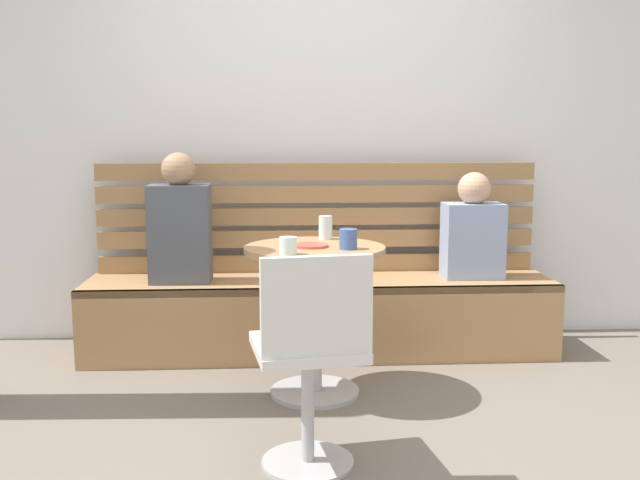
{
  "coord_description": "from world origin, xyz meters",
  "views": [
    {
      "loc": [
        -0.24,
        -2.82,
        1.27
      ],
      "look_at": [
        -0.03,
        0.66,
        0.75
      ],
      "focal_mm": 39.71,
      "sensor_mm": 36.0,
      "label": 1
    }
  ],
  "objects_px": {
    "cup_glass_short": "(288,246)",
    "plate_small": "(311,246)",
    "cafe_table": "(315,291)",
    "white_chair": "(311,353)",
    "person_child_left": "(473,232)",
    "cup_mug_blue": "(348,239)",
    "person_adult": "(180,225)",
    "booth_bench": "(320,316)",
    "cup_glass_tall": "(326,228)"
  },
  "relations": [
    {
      "from": "white_chair",
      "to": "cup_glass_short",
      "type": "height_order",
      "value": "white_chair"
    },
    {
      "from": "white_chair",
      "to": "person_child_left",
      "type": "bearing_deg",
      "value": 55.83
    },
    {
      "from": "cup_glass_short",
      "to": "plate_small",
      "type": "xyz_separation_m",
      "value": [
        0.11,
        0.22,
        -0.03
      ]
    },
    {
      "from": "person_adult",
      "to": "person_child_left",
      "type": "relative_size",
      "value": 1.19
    },
    {
      "from": "cup_mug_blue",
      "to": "person_adult",
      "type": "bearing_deg",
      "value": 139.59
    },
    {
      "from": "person_child_left",
      "to": "white_chair",
      "type": "bearing_deg",
      "value": -124.17
    },
    {
      "from": "white_chair",
      "to": "person_adult",
      "type": "xyz_separation_m",
      "value": [
        -0.67,
        1.47,
        0.3
      ]
    },
    {
      "from": "booth_bench",
      "to": "cafe_table",
      "type": "xyz_separation_m",
      "value": [
        -0.07,
        -0.68,
        0.3
      ]
    },
    {
      "from": "cup_mug_blue",
      "to": "booth_bench",
      "type": "bearing_deg",
      "value": 96.31
    },
    {
      "from": "booth_bench",
      "to": "cafe_table",
      "type": "distance_m",
      "value": 0.74
    },
    {
      "from": "white_chair",
      "to": "person_child_left",
      "type": "distance_m",
      "value": 1.83
    },
    {
      "from": "cup_glass_tall",
      "to": "cup_glass_short",
      "type": "distance_m",
      "value": 0.51
    },
    {
      "from": "cafe_table",
      "to": "cup_glass_tall",
      "type": "bearing_deg",
      "value": 73.34
    },
    {
      "from": "cafe_table",
      "to": "plate_small",
      "type": "bearing_deg",
      "value": -146.35
    },
    {
      "from": "booth_bench",
      "to": "cup_glass_tall",
      "type": "distance_m",
      "value": 0.73
    },
    {
      "from": "booth_bench",
      "to": "cup_mug_blue",
      "type": "xyz_separation_m",
      "value": [
        0.09,
        -0.77,
        0.57
      ]
    },
    {
      "from": "cup_glass_tall",
      "to": "white_chair",
      "type": "bearing_deg",
      "value": -96.86
    },
    {
      "from": "booth_bench",
      "to": "person_adult",
      "type": "distance_m",
      "value": 0.97
    },
    {
      "from": "cafe_table",
      "to": "plate_small",
      "type": "xyz_separation_m",
      "value": [
        -0.02,
        -0.01,
        0.23
      ]
    },
    {
      "from": "cup_mug_blue",
      "to": "cup_glass_short",
      "type": "xyz_separation_m",
      "value": [
        -0.28,
        -0.14,
        -0.01
      ]
    },
    {
      "from": "plate_small",
      "to": "person_child_left",
      "type": "bearing_deg",
      "value": 35.45
    },
    {
      "from": "person_child_left",
      "to": "cup_glass_short",
      "type": "relative_size",
      "value": 7.71
    },
    {
      "from": "person_child_left",
      "to": "plate_small",
      "type": "height_order",
      "value": "person_child_left"
    },
    {
      "from": "cafe_table",
      "to": "cup_mug_blue",
      "type": "distance_m",
      "value": 0.32
    },
    {
      "from": "cup_mug_blue",
      "to": "cup_glass_short",
      "type": "height_order",
      "value": "cup_mug_blue"
    },
    {
      "from": "cup_mug_blue",
      "to": "cup_glass_short",
      "type": "relative_size",
      "value": 1.19
    },
    {
      "from": "white_chair",
      "to": "cup_glass_short",
      "type": "distance_m",
      "value": 0.66
    },
    {
      "from": "booth_bench",
      "to": "person_adult",
      "type": "height_order",
      "value": "person_adult"
    },
    {
      "from": "booth_bench",
      "to": "cup_glass_short",
      "type": "height_order",
      "value": "cup_glass_short"
    },
    {
      "from": "person_child_left",
      "to": "plate_small",
      "type": "xyz_separation_m",
      "value": [
        -0.98,
        -0.7,
        0.03
      ]
    },
    {
      "from": "cafe_table",
      "to": "cup_glass_tall",
      "type": "xyz_separation_m",
      "value": [
        0.07,
        0.23,
        0.28
      ]
    },
    {
      "from": "cafe_table",
      "to": "white_chair",
      "type": "height_order",
      "value": "white_chair"
    },
    {
      "from": "person_adult",
      "to": "cup_glass_short",
      "type": "height_order",
      "value": "person_adult"
    },
    {
      "from": "cafe_table",
      "to": "person_child_left",
      "type": "xyz_separation_m",
      "value": [
        0.96,
        0.68,
        0.19
      ]
    },
    {
      "from": "booth_bench",
      "to": "white_chair",
      "type": "relative_size",
      "value": 3.18
    },
    {
      "from": "cup_mug_blue",
      "to": "cup_glass_tall",
      "type": "xyz_separation_m",
      "value": [
        -0.08,
        0.33,
        0.01
      ]
    },
    {
      "from": "person_adult",
      "to": "cup_mug_blue",
      "type": "distance_m",
      "value": 1.16
    },
    {
      "from": "cafe_table",
      "to": "cup_glass_short",
      "type": "bearing_deg",
      "value": -119.24
    },
    {
      "from": "cafe_table",
      "to": "person_child_left",
      "type": "distance_m",
      "value": 1.2
    },
    {
      "from": "cup_glass_tall",
      "to": "booth_bench",
      "type": "bearing_deg",
      "value": 90.29
    },
    {
      "from": "cup_mug_blue",
      "to": "plate_small",
      "type": "bearing_deg",
      "value": 155.05
    },
    {
      "from": "cup_glass_short",
      "to": "cup_mug_blue",
      "type": "bearing_deg",
      "value": 26.23
    },
    {
      "from": "cafe_table",
      "to": "white_chair",
      "type": "xyz_separation_m",
      "value": [
        -0.06,
        -0.81,
        -0.05
      ]
    },
    {
      "from": "person_adult",
      "to": "cup_glass_tall",
      "type": "bearing_deg",
      "value": -27.98
    },
    {
      "from": "person_adult",
      "to": "booth_bench",
      "type": "bearing_deg",
      "value": 1.32
    },
    {
      "from": "person_child_left",
      "to": "cup_glass_tall",
      "type": "bearing_deg",
      "value": -153.09
    },
    {
      "from": "cafe_table",
      "to": "cup_glass_tall",
      "type": "height_order",
      "value": "cup_glass_tall"
    },
    {
      "from": "booth_bench",
      "to": "person_child_left",
      "type": "xyz_separation_m",
      "value": [
        0.89,
        0.01,
        0.49
      ]
    },
    {
      "from": "person_adult",
      "to": "plate_small",
      "type": "relative_size",
      "value": 4.32
    },
    {
      "from": "booth_bench",
      "to": "cup_glass_short",
      "type": "xyz_separation_m",
      "value": [
        -0.2,
        -0.91,
        0.56
      ]
    }
  ]
}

